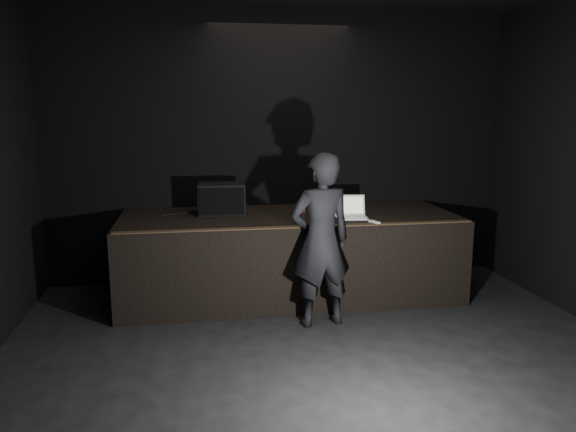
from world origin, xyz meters
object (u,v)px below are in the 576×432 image
(laptop, at_px, (351,212))
(beer_can, at_px, (303,210))
(person, at_px, (321,240))
(stage_riser, at_px, (289,255))
(stage_monitor, at_px, (222,199))

(laptop, relative_size, beer_can, 2.34)
(person, bearing_deg, stage_riser, -90.71)
(beer_can, bearing_deg, stage_riser, 127.00)
(person, bearing_deg, beer_can, -97.71)
(stage_riser, height_order, person, person)
(beer_can, relative_size, person, 0.09)
(stage_riser, bearing_deg, person, -80.30)
(stage_riser, height_order, beer_can, beer_can)
(laptop, bearing_deg, beer_can, 177.44)
(stage_riser, bearing_deg, laptop, -20.69)
(stage_riser, relative_size, stage_monitor, 6.88)
(laptop, distance_m, beer_can, 0.57)
(person, bearing_deg, laptop, -135.67)
(stage_riser, relative_size, laptop, 10.13)
(stage_riser, height_order, stage_monitor, stage_monitor)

